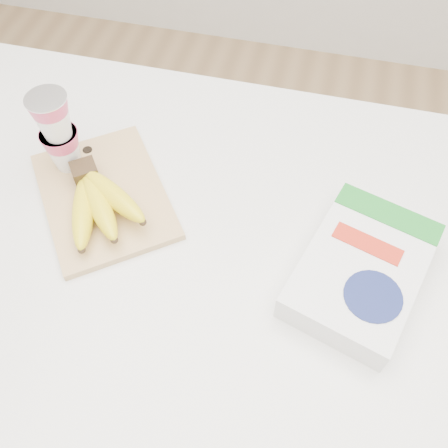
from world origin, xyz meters
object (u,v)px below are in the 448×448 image
Objects in this scene: yogurt_stack at (57,131)px; cereal_box at (361,270)px; bananas at (98,201)px; cutting_board at (104,196)px; table at (207,334)px.

yogurt_stack reaches higher than cereal_box.
bananas is at bearing -165.73° from cereal_box.
yogurt_stack reaches higher than cutting_board.
cutting_board is 1.46× the size of bananas.
cereal_box is (0.51, -0.06, 0.02)m from cutting_board.
bananas is 0.50m from cereal_box.
cereal_box is (0.50, -0.02, -0.01)m from bananas.
bananas is 1.20× the size of yogurt_stack.
cutting_board is (-0.21, 0.03, 0.50)m from table.
yogurt_stack is at bearing 113.46° from cutting_board.
table is 7.46× the size of yogurt_stack.
cereal_box reaches higher than table.
table is at bearing 1.64° from bananas.
yogurt_stack is (-0.30, 0.09, 0.61)m from table.
bananas is at bearing -41.83° from yogurt_stack.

